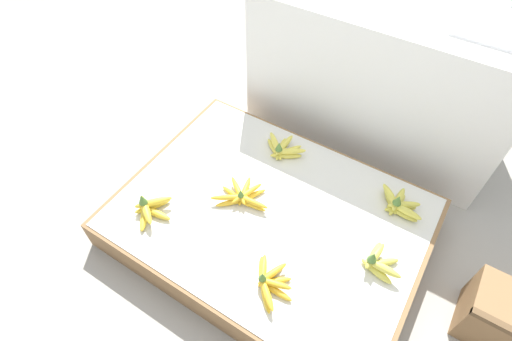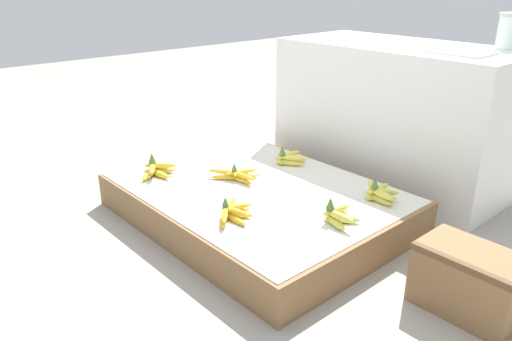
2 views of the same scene
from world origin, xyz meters
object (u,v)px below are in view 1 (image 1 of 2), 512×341
Objects in this scene: banana_bunch_middle_midleft at (242,197)px; banana_bunch_middle_right at (378,262)px; banana_bunch_front_left at (150,208)px; banana_bunch_back_midleft at (283,149)px; foam_tray_white at (489,31)px; banana_bunch_back_right at (399,205)px; banana_bunch_front_midright at (269,282)px.

banana_bunch_middle_right is (0.61, 0.01, 0.01)m from banana_bunch_middle_midleft.
banana_bunch_back_midleft is (0.30, 0.59, -0.00)m from banana_bunch_front_left.
banana_bunch_front_left is at bearing -129.50° from foam_tray_white.
banana_bunch_back_right is at bearing 33.23° from banana_bunch_front_left.
banana_bunch_middle_right is at bearing 1.26° from banana_bunch_middle_midleft.
foam_tray_white is (0.90, 1.09, 0.55)m from banana_bunch_front_left.
foam_tray_white is at bearing 53.72° from banana_bunch_middle_midleft.
banana_bunch_front_left reaches higher than banana_bunch_back_midleft.
banana_bunch_front_midright is at bearing -0.76° from banana_bunch_front_left.
banana_bunch_back_right reaches higher than banana_bunch_front_midright.
banana_bunch_middle_midleft is (-0.30, 0.27, -0.00)m from banana_bunch_front_midright.
foam_tray_white is at bearing 90.05° from banana_bunch_middle_right.
foam_tray_white is (0.60, 0.50, 0.56)m from banana_bunch_back_midleft.
banana_bunch_middle_midleft is at bearing -126.28° from foam_tray_white.
banana_bunch_middle_midleft is 1.11× the size of banana_bunch_back_midleft.
banana_bunch_front_left is 0.94m from banana_bunch_middle_right.
foam_tray_white reaches higher than banana_bunch_front_left.
banana_bunch_front_midright is 0.65m from banana_bunch_back_right.
banana_bunch_front_left is 1.52m from foam_tray_white.
banana_bunch_middle_right is at bearing 42.45° from banana_bunch_front_midright.
banana_bunch_front_midright is 1.27m from foam_tray_white.
banana_bunch_back_right is at bearing -1.94° from banana_bunch_back_midleft.
banana_bunch_front_left reaches higher than banana_bunch_front_midright.
foam_tray_white is (0.61, 0.83, 0.56)m from banana_bunch_middle_midleft.
banana_bunch_middle_right reaches higher than banana_bunch_back_right.
banana_bunch_back_midleft is (-0.29, 0.60, 0.00)m from banana_bunch_front_midright.
banana_bunch_front_midright is at bearing -64.39° from banana_bunch_back_midleft.
banana_bunch_middle_midleft is (0.29, 0.26, -0.01)m from banana_bunch_front_left.
banana_bunch_front_left is 0.39m from banana_bunch_middle_midleft.
banana_bunch_front_midright is at bearing -116.21° from banana_bunch_back_right.
banana_bunch_front_left is 0.59m from banana_bunch_front_midright.
banana_bunch_front_midright is 0.79× the size of foam_tray_white.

